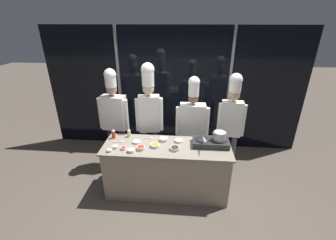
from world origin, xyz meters
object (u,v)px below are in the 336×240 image
prep_bowl_soy_glaze (175,148)px  serving_spoon_solid (149,138)px  prep_bowl_bean_sprouts (131,150)px  prep_bowl_chicken (115,147)px  prep_bowl_bell_pepper (123,148)px  squeeze_bottle_oil (129,133)px  prep_bowl_garlic (164,139)px  serving_spoon_slotted (120,141)px  squeeze_bottle_chili (113,134)px  prep_bowl_chili_flakes (141,148)px  prep_bowl_ginger (179,141)px  stock_pot (220,136)px  chef_line (192,120)px  prep_bowl_rice (137,142)px  prep_bowl_carrots (155,145)px  chef_pastry (232,116)px  chef_sous (149,109)px  prep_bowl_shrimp (110,150)px  portable_stove (210,142)px  chef_head (114,113)px  frying_pan (203,138)px

prep_bowl_soy_glaze → serving_spoon_solid: 0.57m
prep_bowl_bean_sprouts → serving_spoon_solid: bearing=64.7°
prep_bowl_bean_sprouts → prep_bowl_chicken: bearing=164.0°
prep_bowl_bell_pepper → prep_bowl_chicken: prep_bowl_chicken is taller
squeeze_bottle_oil → serving_spoon_solid: (0.36, -0.04, -0.07)m
prep_bowl_garlic → serving_spoon_slotted: bearing=-172.2°
squeeze_bottle_chili → serving_spoon_slotted: bearing=-41.8°
squeeze_bottle_oil → prep_bowl_garlic: 0.63m
prep_bowl_garlic → serving_spoon_slotted: 0.74m
prep_bowl_chili_flakes → prep_bowl_ginger: bearing=27.3°
stock_pot → chef_line: chef_line is taller
stock_pot → prep_bowl_bell_pepper: (-1.52, -0.25, -0.16)m
squeeze_bottle_oil → prep_bowl_chili_flakes: squeeze_bottle_oil is taller
prep_bowl_rice → prep_bowl_carrots: prep_bowl_carrots is taller
serving_spoon_solid → chef_pastry: size_ratio=0.11×
chef_sous → serving_spoon_solid: bearing=88.1°
prep_bowl_shrimp → portable_stove: bearing=11.8°
prep_bowl_rice → chef_head: bearing=130.0°
chef_pastry → frying_pan: bearing=51.5°
prep_bowl_carrots → prep_bowl_ginger: prep_bowl_carrots is taller
portable_stove → chef_pastry: chef_pastry is taller
prep_bowl_shrimp → prep_bowl_garlic: 0.90m
stock_pot → prep_bowl_bean_sprouts: size_ratio=1.82×
stock_pot → serving_spoon_slotted: (-1.64, -0.02, -0.17)m
prep_bowl_shrimp → chef_pastry: 2.20m
prep_bowl_soy_glaze → chef_line: size_ratio=0.08×
chef_line → serving_spoon_solid: bearing=34.4°
serving_spoon_slotted → prep_bowl_rice: bearing=-2.4°
stock_pot → chef_sous: (-1.22, 0.56, 0.19)m
squeeze_bottle_oil → prep_bowl_chicken: size_ratio=1.64×
prep_bowl_carrots → prep_bowl_bean_sprouts: same height
prep_bowl_chili_flakes → prep_bowl_garlic: same height
prep_bowl_rice → prep_bowl_bell_pepper: bearing=-128.0°
prep_bowl_chicken → serving_spoon_solid: size_ratio=0.43×
prep_bowl_ginger → frying_pan: bearing=-10.3°
chef_line → prep_bowl_rice: bearing=36.0°
portable_stove → prep_bowl_rice: portable_stove is taller
prep_bowl_carrots → prep_bowl_chili_flakes: (-0.21, -0.11, 0.00)m
prep_bowl_shrimp → serving_spoon_slotted: prep_bowl_shrimp is taller
squeeze_bottle_chili → serving_spoon_slotted: squeeze_bottle_chili is taller
squeeze_bottle_oil → prep_bowl_chili_flakes: (0.29, -0.41, -0.04)m
stock_pot → prep_bowl_chicken: stock_pot is taller
prep_bowl_ginger → chef_line: bearing=68.4°
prep_bowl_soy_glaze → serving_spoon_slotted: size_ratio=0.66×
prep_bowl_soy_glaze → serving_spoon_solid: size_ratio=0.69×
prep_bowl_carrots → chef_pastry: (1.30, 0.70, 0.26)m
prep_bowl_bell_pepper → serving_spoon_solid: size_ratio=0.42×
serving_spoon_slotted → chef_head: size_ratio=0.12×
chef_sous → prep_bowl_garlic: bearing=113.4°
prep_bowl_shrimp → prep_bowl_ginger: (1.06, 0.40, -0.00)m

